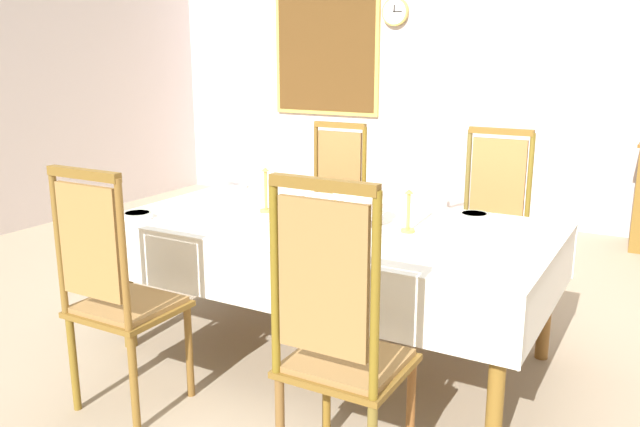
# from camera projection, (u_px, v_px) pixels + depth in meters

# --- Properties ---
(ground) EXTENTS (7.55, 6.44, 0.04)m
(ground) POSITION_uv_depth(u_px,v_px,m) (343.00, 346.00, 3.75)
(ground) COLOR tan
(back_wall) EXTENTS (7.55, 0.08, 3.01)m
(back_wall) POSITION_uv_depth(u_px,v_px,m) (504.00, 65.00, 6.13)
(back_wall) COLOR silver
(back_wall) RESTS_ON ground
(dining_table) EXTENTS (2.26, 1.20, 0.75)m
(dining_table) POSITION_uv_depth(u_px,v_px,m) (333.00, 235.00, 3.47)
(dining_table) COLOR brown
(dining_table) RESTS_ON ground
(tablecloth) EXTENTS (2.28, 1.22, 0.31)m
(tablecloth) POSITION_uv_depth(u_px,v_px,m) (333.00, 234.00, 3.47)
(tablecloth) COLOR white
(tablecloth) RESTS_ON dining_table
(chair_south_a) EXTENTS (0.44, 0.42, 1.16)m
(chair_south_a) POSITION_uv_depth(u_px,v_px,m) (116.00, 291.00, 2.91)
(chair_south_a) COLOR brown
(chair_south_a) RESTS_ON ground
(chair_north_a) EXTENTS (0.44, 0.42, 1.15)m
(chair_north_a) POSITION_uv_depth(u_px,v_px,m) (331.00, 204.00, 4.61)
(chair_north_a) COLOR brown
(chair_north_a) RESTS_ON ground
(chair_south_b) EXTENTS (0.44, 0.42, 1.22)m
(chair_south_b) POSITION_uv_depth(u_px,v_px,m) (339.00, 340.00, 2.36)
(chair_south_b) COLOR brown
(chair_south_b) RESTS_ON ground
(chair_north_b) EXTENTS (0.44, 0.42, 1.17)m
(chair_north_b) POSITION_uv_depth(u_px,v_px,m) (490.00, 222.00, 4.07)
(chair_north_b) COLOR brown
(chair_north_b) RESTS_ON ground
(soup_tureen) EXTENTS (0.29, 0.29, 0.23)m
(soup_tureen) POSITION_uv_depth(u_px,v_px,m) (358.00, 204.00, 3.36)
(soup_tureen) COLOR white
(soup_tureen) RESTS_ON tablecloth
(candlestick_west) EXTENTS (0.07, 0.07, 0.35)m
(candlestick_west) POSITION_uv_depth(u_px,v_px,m) (266.00, 187.00, 3.63)
(candlestick_west) COLOR gold
(candlestick_west) RESTS_ON tablecloth
(candlestick_east) EXTENTS (0.07, 0.07, 0.32)m
(candlestick_east) POSITION_uv_depth(u_px,v_px,m) (408.00, 208.00, 3.22)
(candlestick_east) COLOR gold
(candlestick_east) RESTS_ON tablecloth
(bowl_near_left) EXTENTS (0.20, 0.20, 0.05)m
(bowl_near_left) POSITION_uv_depth(u_px,v_px,m) (355.00, 198.00, 3.88)
(bowl_near_left) COLOR white
(bowl_near_left) RESTS_ON tablecloth
(bowl_near_right) EXTENTS (0.16, 0.16, 0.04)m
(bowl_near_right) POSITION_uv_depth(u_px,v_px,m) (137.00, 215.00, 3.51)
(bowl_near_right) COLOR white
(bowl_near_right) RESTS_ON tablecloth
(bowl_far_left) EXTENTS (0.16, 0.16, 0.03)m
(bowl_far_left) POSITION_uv_depth(u_px,v_px,m) (474.00, 215.00, 3.50)
(bowl_far_left) COLOR white
(bowl_far_left) RESTS_ON tablecloth
(bowl_far_right) EXTENTS (0.17, 0.17, 0.03)m
(bowl_far_right) POSITION_uv_depth(u_px,v_px,m) (234.00, 185.00, 4.30)
(bowl_far_right) COLOR white
(bowl_far_right) RESTS_ON tablecloth
(spoon_primary) EXTENTS (0.07, 0.17, 0.01)m
(spoon_primary) POSITION_uv_depth(u_px,v_px,m) (336.00, 198.00, 3.98)
(spoon_primary) COLOR gold
(spoon_primary) RESTS_ON tablecloth
(spoon_secondary) EXTENTS (0.04, 0.18, 0.01)m
(spoon_secondary) POSITION_uv_depth(u_px,v_px,m) (127.00, 214.00, 3.59)
(spoon_secondary) COLOR gold
(spoon_secondary) RESTS_ON tablecloth
(mounted_clock) EXTENTS (0.27, 0.06, 0.27)m
(mounted_clock) POSITION_uv_depth(u_px,v_px,m) (395.00, 12.00, 6.48)
(mounted_clock) COLOR #D1B251
(framed_painting) EXTENTS (1.25, 0.05, 1.56)m
(framed_painting) POSITION_uv_depth(u_px,v_px,m) (326.00, 41.00, 6.93)
(framed_painting) COLOR #D1B251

